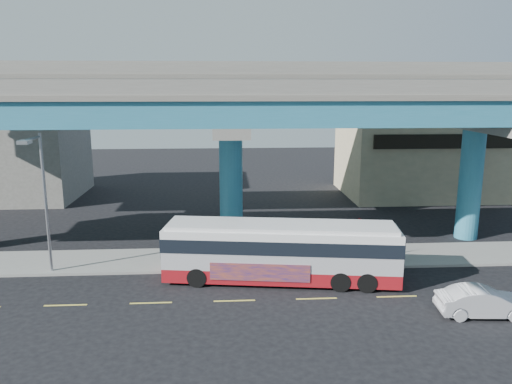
{
  "coord_description": "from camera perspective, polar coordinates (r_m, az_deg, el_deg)",
  "views": [
    {
      "loc": [
        -0.36,
        -22.77,
        10.18
      ],
      "look_at": [
        1.31,
        4.0,
        4.45
      ],
      "focal_mm": 35.0,
      "sensor_mm": 36.0,
      "label": 1
    }
  ],
  "objects": [
    {
      "name": "stop_sign",
      "position": [
        29.15,
        11.7,
        -4.38
      ],
      "size": [
        0.72,
        0.38,
        2.64
      ],
      "rotation": [
        0.0,
        0.0,
        0.07
      ],
      "color": "gray",
      "rests_on": "sidewalk"
    },
    {
      "name": "sidewalk",
      "position": [
        30.02,
        -2.7,
        -7.62
      ],
      "size": [
        70.0,
        4.0,
        0.15
      ],
      "primitive_type": "cube",
      "color": "gray",
      "rests_on": "ground"
    },
    {
      "name": "sedan",
      "position": [
        25.09,
        24.53,
        -11.37
      ],
      "size": [
        2.06,
        4.28,
        1.34
      ],
      "primitive_type": "imported",
      "rotation": [
        0.0,
        0.0,
        1.49
      ],
      "color": "silver",
      "rests_on": "ground"
    },
    {
      "name": "building_concrete",
      "position": [
        51.04,
        -26.26,
        4.43
      ],
      "size": [
        12.0,
        10.0,
        9.0
      ],
      "primitive_type": "cube",
      "color": "gray",
      "rests_on": "ground"
    },
    {
      "name": "lane_markings",
      "position": [
        24.67,
        -2.47,
        -12.31
      ],
      "size": [
        58.0,
        0.12,
        0.01
      ],
      "color": "#D8C64C",
      "rests_on": "ground"
    },
    {
      "name": "viaduct",
      "position": [
        31.89,
        -2.97,
        10.18
      ],
      "size": [
        52.0,
        12.4,
        11.7
      ],
      "color": "#246D88",
      "rests_on": "ground"
    },
    {
      "name": "building_beige",
      "position": [
        49.75,
        18.16,
        3.75
      ],
      "size": [
        14.0,
        10.23,
        7.0
      ],
      "color": "#C3B38B",
      "rests_on": "ground"
    },
    {
      "name": "ground",
      "position": [
        24.94,
        -2.49,
        -12.04
      ],
      "size": [
        120.0,
        120.0,
        0.0
      ],
      "primitive_type": "plane",
      "color": "black",
      "rests_on": "ground"
    },
    {
      "name": "transit_bus",
      "position": [
        26.42,
        2.88,
        -6.61
      ],
      "size": [
        12.52,
        4.36,
        3.15
      ],
      "rotation": [
        0.0,
        0.0,
        -0.14
      ],
      "color": "maroon",
      "rests_on": "ground"
    },
    {
      "name": "street_lamp",
      "position": [
        28.4,
        -23.44,
        0.77
      ],
      "size": [
        0.5,
        2.49,
        7.62
      ],
      "color": "gray",
      "rests_on": "sidewalk"
    }
  ]
}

